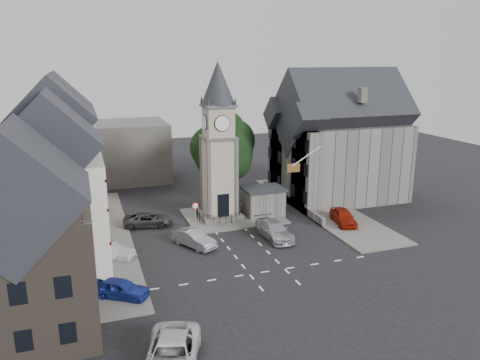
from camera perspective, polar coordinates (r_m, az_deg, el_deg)
name	(u,v)px	position (r m, az deg, el deg)	size (l,w,h in m)	color
ground	(244,246)	(42.77, 0.54, -8.06)	(120.00, 120.00, 0.00)	black
pavement_west	(98,239)	(46.23, -16.93, -6.85)	(6.00, 30.00, 0.14)	#595651
pavement_east	(320,206)	(54.27, 9.74, -3.18)	(6.00, 26.00, 0.14)	#595651
central_island	(233,216)	(50.27, -0.88, -4.41)	(10.00, 8.00, 0.16)	#595651
road_markings	(267,272)	(38.09, 3.34, -11.08)	(20.00, 8.00, 0.01)	silver
clock_tower	(219,143)	(47.80, -2.63, 4.54)	(4.86, 4.86, 16.25)	#4C4944
stone_shelter	(263,201)	(50.44, 2.86, -2.61)	(4.30, 3.30, 3.08)	#55544F
town_tree	(223,144)	(53.28, -2.07, 4.35)	(7.20, 7.20, 10.80)	black
warning_sign_post	(195,210)	(46.11, -5.47, -3.72)	(0.70, 0.19, 2.85)	black
terrace_pink	(60,153)	(54.16, -21.07, 3.12)	(8.10, 7.60, 12.80)	tan
terrace_cream	(58,169)	(46.33, -21.34, 1.26)	(8.10, 7.60, 12.80)	#EAE3C4
terrace_tudor	(55,197)	(38.68, -21.66, -1.91)	(8.10, 7.60, 12.00)	silver
building_sw_stone	(23,255)	(30.58, -24.97, -8.26)	(8.60, 7.60, 10.40)	#4A4138
backdrop_west	(92,153)	(66.39, -17.57, 3.13)	(20.00, 10.00, 8.00)	#4C4944
east_building	(337,147)	(57.03, 11.76, 4.02)	(14.40, 11.40, 12.60)	#55544F
east_boundary_wall	(290,201)	(54.63, 6.17, -2.51)	(0.40, 16.00, 0.90)	#55544F
flagpole	(307,156)	(47.27, 8.13, 2.90)	(3.68, 0.10, 2.74)	white
car_west_blue	(120,289)	(35.03, -14.40, -12.70)	(1.67, 4.16, 1.42)	navy
car_west_silver	(112,251)	(41.53, -15.32, -8.34)	(1.40, 4.03, 1.33)	#ADB1B5
car_west_grey	(148,220)	(48.23, -11.14, -4.79)	(2.26, 4.90, 1.36)	#2F2F31
car_island_silver	(194,238)	(42.67, -5.63, -7.11)	(1.59, 4.55, 1.50)	#96999E
car_island_east	(274,230)	(44.44, 4.18, -6.11)	(2.20, 5.42, 1.57)	#A6A8AF
car_east_red	(343,217)	(49.05, 12.48, -4.39)	(1.86, 4.63, 1.58)	#941808
van_sw_white	(172,356)	(27.36, -8.33, -20.49)	(2.86, 6.19, 1.72)	silver
pedestrian	(318,205)	(51.95, 9.53, -3.06)	(0.64, 0.42, 1.75)	beige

